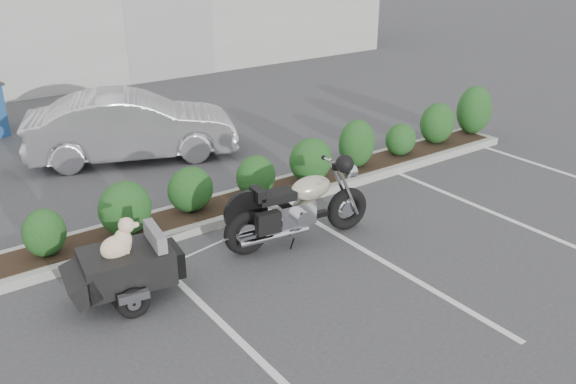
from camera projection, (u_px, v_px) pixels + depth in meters
ground at (292, 268)px, 8.77m from camera, size 90.00×90.00×0.00m
planter_kerb at (265, 197)px, 10.91m from camera, size 12.00×1.00×0.15m
motorcycle at (299, 208)px, 9.30m from camera, size 2.49×0.94×1.43m
pet_trailer at (125, 265)px, 7.86m from camera, size 2.01×1.14×1.18m
sedan at (132, 126)px, 12.71m from camera, size 4.51×2.90×1.40m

